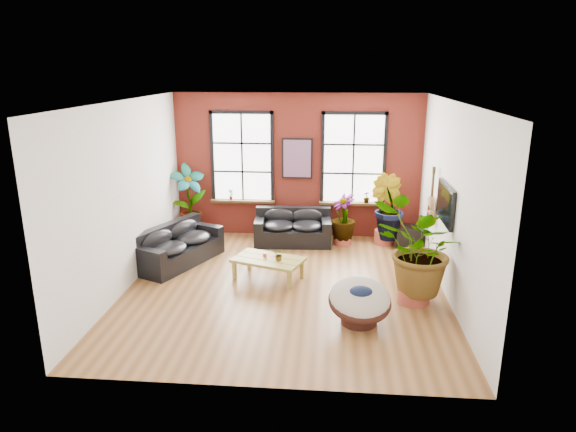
% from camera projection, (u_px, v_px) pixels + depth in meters
% --- Properties ---
extents(room, '(6.04, 6.54, 3.54)m').
position_uv_depth(room, '(286.00, 197.00, 9.54)').
color(room, brown).
rests_on(room, ground).
extents(sofa_back, '(1.84, 0.97, 0.82)m').
position_uv_depth(sofa_back, '(293.00, 228.00, 12.26)').
color(sofa_back, black).
rests_on(sofa_back, ground).
extents(sofa_left, '(1.65, 2.26, 0.83)m').
position_uv_depth(sofa_left, '(177.00, 246.00, 11.01)').
color(sofa_left, black).
rests_on(sofa_left, ground).
extents(coffee_table, '(1.53, 1.18, 0.52)m').
position_uv_depth(coffee_table, '(268.00, 261.00, 10.16)').
color(coffee_table, olive).
rests_on(coffee_table, ground).
extents(papasan_chair, '(1.15, 1.17, 0.78)m').
position_uv_depth(papasan_chair, '(360.00, 301.00, 8.39)').
color(papasan_chair, '#371913').
rests_on(papasan_chair, ground).
extents(poster, '(0.74, 0.06, 0.98)m').
position_uv_depth(poster, '(297.00, 159.00, 12.39)').
color(poster, black).
rests_on(poster, room).
extents(tv_wall_unit, '(0.13, 1.86, 1.20)m').
position_uv_depth(tv_wall_unit, '(441.00, 205.00, 9.79)').
color(tv_wall_unit, black).
rests_on(tv_wall_unit, room).
extents(media_box, '(0.74, 0.68, 0.50)m').
position_uv_depth(media_box, '(412.00, 237.00, 11.98)').
color(media_box, black).
rests_on(media_box, ground).
extents(pot_back_left, '(0.59, 0.59, 0.35)m').
position_uv_depth(pot_back_left, '(191.00, 231.00, 12.72)').
color(pot_back_left, '#AA4837').
rests_on(pot_back_left, ground).
extents(pot_back_right, '(0.48, 0.48, 0.34)m').
position_uv_depth(pot_back_right, '(384.00, 237.00, 12.26)').
color(pot_back_right, '#AA4837').
rests_on(pot_back_right, ground).
extents(pot_right_wall, '(0.57, 0.57, 0.42)m').
position_uv_depth(pot_right_wall, '(414.00, 291.00, 9.20)').
color(pot_right_wall, '#AA4837').
rests_on(pot_right_wall, ground).
extents(pot_mid, '(0.54, 0.54, 0.32)m').
position_uv_depth(pot_mid, '(342.00, 238.00, 12.24)').
color(pot_mid, '#AA4837').
rests_on(pot_mid, ground).
extents(floor_plant_back_left, '(1.07, 1.00, 1.69)m').
position_uv_depth(floor_plant_back_left, '(189.00, 198.00, 12.51)').
color(floor_plant_back_left, '#2E621A').
rests_on(floor_plant_back_left, ground).
extents(floor_plant_back_right, '(1.07, 1.08, 1.53)m').
position_uv_depth(floor_plant_back_right, '(387.00, 207.00, 12.04)').
color(floor_plant_back_right, '#2E621A').
rests_on(floor_plant_back_right, ground).
extents(floor_plant_right_wall, '(2.00, 1.95, 1.69)m').
position_uv_depth(floor_plant_right_wall, '(419.00, 250.00, 8.95)').
color(floor_plant_right_wall, '#2E621A').
rests_on(floor_plant_right_wall, ground).
extents(floor_plant_mid, '(0.84, 0.84, 1.09)m').
position_uv_depth(floor_plant_mid, '(343.00, 217.00, 12.08)').
color(floor_plant_mid, '#2E621A').
rests_on(floor_plant_mid, ground).
extents(table_plant, '(0.27, 0.25, 0.24)m').
position_uv_depth(table_plant, '(279.00, 255.00, 10.01)').
color(table_plant, '#2E621A').
rests_on(table_plant, coffee_table).
extents(sill_plant_left, '(0.17, 0.17, 0.27)m').
position_uv_depth(sill_plant_left, '(231.00, 194.00, 12.73)').
color(sill_plant_left, '#2E621A').
rests_on(sill_plant_left, room).
extents(sill_plant_right, '(0.19, 0.19, 0.27)m').
position_uv_depth(sill_plant_right, '(367.00, 197.00, 12.46)').
color(sill_plant_right, '#2E621A').
rests_on(sill_plant_right, room).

